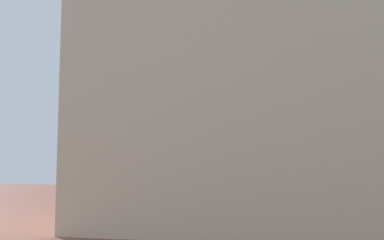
% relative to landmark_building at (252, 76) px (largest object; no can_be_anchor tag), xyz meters
% --- Properties ---
extents(landmark_building, '(25.28, 14.31, 38.12)m').
position_rel_landmark_building_xyz_m(landmark_building, '(0.00, 0.00, 0.00)').
color(landmark_building, beige).
rests_on(landmark_building, ground_plane).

